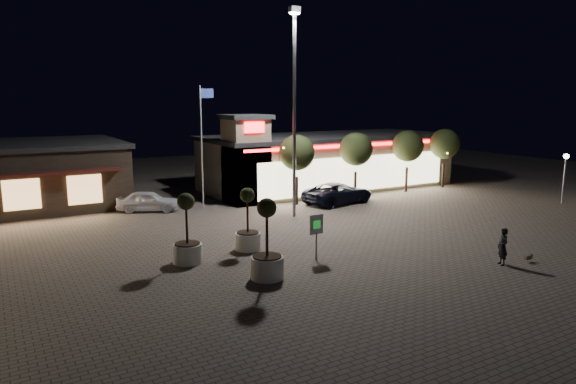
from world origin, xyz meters
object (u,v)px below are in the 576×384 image
pedestrian (503,247)px  planter_left (187,242)px  pickup_truck (338,193)px  planter_mid (267,254)px  valet_sign (316,228)px  white_sedan (148,201)px

pedestrian → planter_left: planter_left is taller
pickup_truck → planter_mid: planter_mid is taller
valet_sign → pedestrian: bearing=-36.0°
planter_left → valet_sign: planter_left is taller
white_sedan → pedestrian: pedestrian is taller
pedestrian → planter_left: (-11.71, 7.16, 0.15)m
pickup_truck → white_sedan: 12.75m
pickup_truck → planter_left: (-13.49, -7.45, 0.24)m
white_sedan → pedestrian: size_ratio=2.38×
pedestrian → valet_sign: 8.10m
white_sedan → pickup_truck: bearing=-82.0°
pedestrian → planter_mid: planter_mid is taller
planter_left → pedestrian: bearing=-31.4°
pedestrian → pickup_truck: bearing=-164.0°
planter_mid → valet_sign: (3.08, 1.11, 0.42)m
planter_left → planter_mid: planter_mid is taller
planter_mid → valet_sign: 3.31m
valet_sign → white_sedan: bearing=105.2°
pickup_truck → valet_sign: bearing=131.1°
planter_left → valet_sign: size_ratio=1.53×
planter_mid → planter_left: bearing=120.7°
pedestrian → planter_left: bearing=-98.5°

